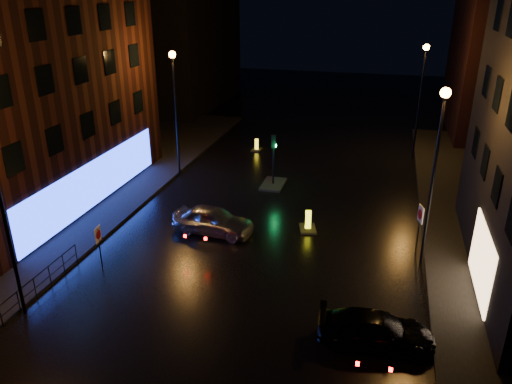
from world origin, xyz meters
TOP-DOWN VIEW (x-y plane):
  - ground at (0.00, 0.00)m, footprint 120.00×120.00m
  - pavement_left at (-14.00, 8.00)m, footprint 12.00×44.00m
  - building_left at (-15.50, 8.00)m, footprint 10.00×18.00m
  - building_far_left at (-16.00, 35.00)m, footprint 8.00×16.00m
  - building_far_right at (15.00, 32.00)m, footprint 8.00×14.00m
  - street_lamp_lfar at (-7.80, 14.00)m, footprint 0.44×0.44m
  - street_lamp_rnear at (7.80, 6.00)m, footprint 0.44×0.44m
  - street_lamp_rfar at (7.80, 22.00)m, footprint 0.44×0.44m
  - traffic_signal at (-1.20, 14.00)m, footprint 1.40×2.40m
  - guard_railing at (-8.00, -1.00)m, footprint 0.05×6.04m
  - silver_hatchback at (-2.75, 6.58)m, footprint 4.45×2.13m
  - dark_sedan at (5.95, -0.27)m, footprint 4.37×2.08m
  - bollard_near at (2.05, 8.21)m, footprint 1.16×1.46m
  - bollard_far at (-4.13, 20.86)m, footprint 0.74×1.08m
  - road_sign_left at (-6.50, 1.73)m, footprint 0.13×0.54m
  - road_sign_right at (7.60, 7.08)m, footprint 0.23×0.60m

SIDE VIEW (x-z plane):
  - ground at x=0.00m, z-range 0.00..0.00m
  - pavement_left at x=-14.00m, z-range 0.00..0.15m
  - bollard_far at x=-4.13m, z-range -0.26..0.67m
  - bollard_near at x=2.05m, z-range -0.31..0.80m
  - traffic_signal at x=-1.20m, z-range -1.22..2.23m
  - dark_sedan at x=5.95m, z-range 0.00..1.23m
  - silver_hatchback at x=-2.75m, z-range 0.00..1.47m
  - guard_railing at x=-8.00m, z-range 0.24..1.24m
  - road_sign_left at x=-6.50m, z-range 0.55..2.76m
  - road_sign_right at x=7.60m, z-range 0.63..3.16m
  - street_lamp_lfar at x=-7.80m, z-range 1.38..9.75m
  - street_lamp_rnear at x=7.80m, z-range 1.38..9.75m
  - street_lamp_rfar at x=7.80m, z-range 1.38..9.75m
  - building_left at x=-15.50m, z-range 0.00..12.00m
  - building_far_right at x=15.00m, z-range 0.00..12.00m
  - building_far_left at x=-16.00m, z-range 0.00..14.00m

